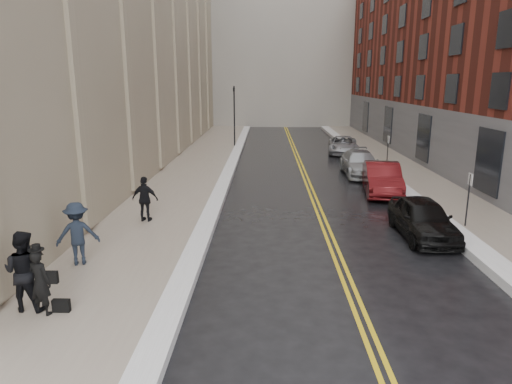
{
  "coord_description": "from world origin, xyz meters",
  "views": [
    {
      "loc": [
        0.14,
        -9.11,
        5.65
      ],
      "look_at": [
        -0.24,
        7.41,
        1.6
      ],
      "focal_mm": 32.0,
      "sensor_mm": 36.0,
      "label": 1
    }
  ],
  "objects_px": {
    "pedestrian_main": "(40,282)",
    "pedestrian_a": "(24,271)",
    "car_silver_near": "(360,163)",
    "pedestrian_c": "(145,199)",
    "pedestrian_b": "(77,234)",
    "car_silver_far": "(343,145)",
    "car_maroon": "(382,179)",
    "car_black": "(423,218)"
  },
  "relations": [
    {
      "from": "pedestrian_c",
      "to": "car_silver_far",
      "type": "bearing_deg",
      "value": -112.01
    },
    {
      "from": "car_silver_far",
      "to": "pedestrian_main",
      "type": "bearing_deg",
      "value": -106.35
    },
    {
      "from": "car_silver_near",
      "to": "pedestrian_main",
      "type": "bearing_deg",
      "value": -121.91
    },
    {
      "from": "pedestrian_main",
      "to": "pedestrian_a",
      "type": "relative_size",
      "value": 0.81
    },
    {
      "from": "car_black",
      "to": "car_maroon",
      "type": "relative_size",
      "value": 0.89
    },
    {
      "from": "pedestrian_a",
      "to": "car_black",
      "type": "bearing_deg",
      "value": -150.25
    },
    {
      "from": "pedestrian_main",
      "to": "pedestrian_c",
      "type": "xyz_separation_m",
      "value": [
        0.57,
        7.52,
        0.09
      ]
    },
    {
      "from": "car_silver_near",
      "to": "pedestrian_c",
      "type": "distance_m",
      "value": 14.67
    },
    {
      "from": "car_silver_near",
      "to": "car_silver_far",
      "type": "xyz_separation_m",
      "value": [
        0.34,
        8.42,
        -0.05
      ]
    },
    {
      "from": "car_maroon",
      "to": "car_silver_far",
      "type": "distance_m",
      "value": 13.22
    },
    {
      "from": "car_black",
      "to": "car_silver_near",
      "type": "bearing_deg",
      "value": 89.45
    },
    {
      "from": "pedestrian_a",
      "to": "pedestrian_b",
      "type": "relative_size",
      "value": 1.03
    },
    {
      "from": "car_black",
      "to": "car_silver_far",
      "type": "relative_size",
      "value": 0.88
    },
    {
      "from": "pedestrian_main",
      "to": "pedestrian_b",
      "type": "bearing_deg",
      "value": -64.59
    },
    {
      "from": "car_silver_far",
      "to": "pedestrian_a",
      "type": "relative_size",
      "value": 2.41
    },
    {
      "from": "car_maroon",
      "to": "pedestrian_b",
      "type": "relative_size",
      "value": 2.46
    },
    {
      "from": "pedestrian_a",
      "to": "pedestrian_main",
      "type": "bearing_deg",
      "value": 156.99
    },
    {
      "from": "pedestrian_a",
      "to": "pedestrian_c",
      "type": "bearing_deg",
      "value": -95.77
    },
    {
      "from": "pedestrian_main",
      "to": "pedestrian_a",
      "type": "bearing_deg",
      "value": -6.44
    },
    {
      "from": "car_black",
      "to": "pedestrian_a",
      "type": "xyz_separation_m",
      "value": [
        -11.63,
        -6.02,
        0.43
      ]
    },
    {
      "from": "car_silver_near",
      "to": "pedestrian_b",
      "type": "bearing_deg",
      "value": -127.93
    },
    {
      "from": "car_silver_far",
      "to": "pedestrian_main",
      "type": "height_order",
      "value": "pedestrian_main"
    },
    {
      "from": "pedestrian_main",
      "to": "car_silver_far",
      "type": "bearing_deg",
      "value": -94.74
    },
    {
      "from": "pedestrian_a",
      "to": "pedestrian_c",
      "type": "relative_size",
      "value": 1.11
    },
    {
      "from": "pedestrian_b",
      "to": "pedestrian_c",
      "type": "relative_size",
      "value": 1.07
    },
    {
      "from": "car_maroon",
      "to": "car_silver_near",
      "type": "relative_size",
      "value": 0.96
    },
    {
      "from": "car_maroon",
      "to": "pedestrian_a",
      "type": "xyz_separation_m",
      "value": [
        -11.77,
        -12.67,
        0.37
      ]
    },
    {
      "from": "pedestrian_main",
      "to": "pedestrian_c",
      "type": "height_order",
      "value": "pedestrian_c"
    },
    {
      "from": "car_black",
      "to": "car_maroon",
      "type": "bearing_deg",
      "value": 88.12
    },
    {
      "from": "car_silver_near",
      "to": "pedestrian_main",
      "type": "xyz_separation_m",
      "value": [
        -11.12,
        -17.7,
        0.24
      ]
    },
    {
      "from": "car_silver_near",
      "to": "pedestrian_c",
      "type": "xyz_separation_m",
      "value": [
        -10.56,
        -10.18,
        0.33
      ]
    },
    {
      "from": "car_maroon",
      "to": "pedestrian_c",
      "type": "height_order",
      "value": "pedestrian_c"
    },
    {
      "from": "pedestrian_main",
      "to": "pedestrian_a",
      "type": "height_order",
      "value": "pedestrian_a"
    },
    {
      "from": "car_black",
      "to": "car_silver_far",
      "type": "xyz_separation_m",
      "value": [
        0.31,
        19.87,
        -0.05
      ]
    },
    {
      "from": "car_black",
      "to": "car_silver_far",
      "type": "distance_m",
      "value": 19.88
    },
    {
      "from": "pedestrian_main",
      "to": "car_maroon",
      "type": "bearing_deg",
      "value": -112.25
    },
    {
      "from": "pedestrian_a",
      "to": "car_silver_near",
      "type": "bearing_deg",
      "value": -121.19
    },
    {
      "from": "car_silver_far",
      "to": "pedestrian_a",
      "type": "bearing_deg",
      "value": -107.42
    },
    {
      "from": "car_silver_near",
      "to": "pedestrian_a",
      "type": "relative_size",
      "value": 2.48
    },
    {
      "from": "pedestrian_main",
      "to": "pedestrian_c",
      "type": "relative_size",
      "value": 0.9
    },
    {
      "from": "car_silver_far",
      "to": "pedestrian_c",
      "type": "height_order",
      "value": "pedestrian_c"
    },
    {
      "from": "car_maroon",
      "to": "pedestrian_b",
      "type": "bearing_deg",
      "value": -132.48
    }
  ]
}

